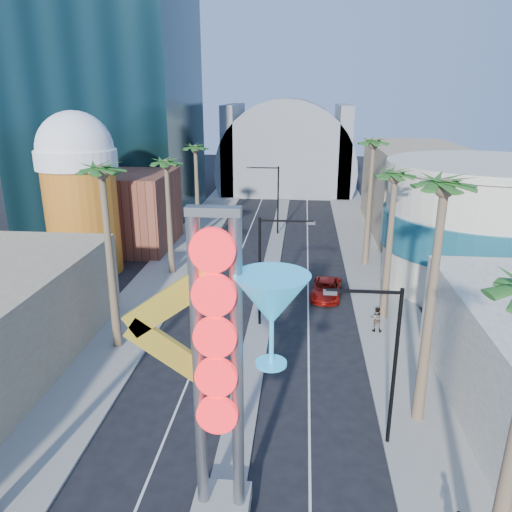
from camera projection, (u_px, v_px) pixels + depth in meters
The scene contains 21 objects.
sidewalk_west at pixel (180, 256), 50.85m from camera, with size 5.00×100.00×0.15m, color gray.
sidewalk_east at pixel (369, 261), 49.14m from camera, with size 5.00×100.00×0.15m, color gray.
median at pixel (275, 249), 52.83m from camera, with size 1.60×84.00×0.15m, color gray.
hotel_tower at pixel (102, 13), 60.20m from camera, with size 20.00×20.00×50.00m, color black.
brick_filler_west at pixel (125, 210), 53.04m from camera, with size 10.00×10.00×8.00m, color brown.
filler_east at pixel (414, 189), 59.28m from camera, with size 10.00×20.00×10.00m, color #998662.
beer_mug at pixel (80, 188), 44.36m from camera, with size 7.00×7.00×14.50m.
turquoise_building at pixel (483, 226), 42.02m from camera, with size 16.60×16.60×10.60m.
canopy at pixel (287, 164), 83.62m from camera, with size 22.00×16.00×22.00m.
neon_sign at pixel (240, 355), 17.37m from camera, with size 6.53×2.60×12.55m.
streetlight_0 at pixel (268, 262), 34.26m from camera, with size 3.79×0.25×8.00m.
streetlight_1 at pixel (273, 194), 57.03m from camera, with size 3.79×0.25×8.00m.
streetlight_2 at pixel (385, 354), 22.38m from camera, with size 3.45×0.25×8.00m.
palm_1 at pixel (103, 184), 29.47m from camera, with size 2.40×2.40×12.70m.
palm_2 at pixel (166, 171), 43.12m from camera, with size 2.40×2.40×11.20m.
palm_3 at pixel (196, 154), 54.46m from camera, with size 2.40×2.40×11.20m.
palm_5 at pixel (443, 204), 22.04m from camera, with size 2.40×2.40×13.20m.
palm_6 at pixel (394, 186), 33.80m from camera, with size 2.40×2.40×11.70m.
palm_7 at pixel (373, 152), 44.85m from camera, with size 2.40×2.40×12.70m.
red_pickup at pixel (326, 289), 40.62m from camera, with size 2.29×4.96×1.38m, color #AD140D.
pedestrian_b at pixel (376, 319), 34.45m from camera, with size 0.86×0.67×1.76m, color gray.
Camera 1 is at (2.83, -12.32, 16.04)m, focal length 35.00 mm.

